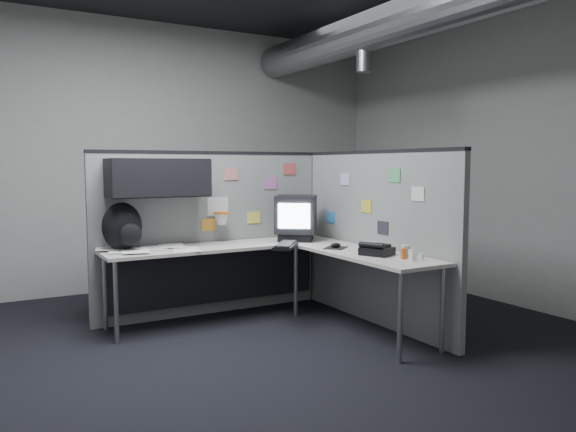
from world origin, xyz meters
TOP-DOWN VIEW (x-y plane):
  - room at (0.56, 0.00)m, footprint 5.62×5.62m
  - partition_back at (-0.25, 1.23)m, footprint 2.44×0.42m
  - partition_right at (1.10, 0.22)m, footprint 0.07×2.23m
  - desk at (0.15, 0.70)m, footprint 2.31×2.11m
  - monitor at (0.67, 0.94)m, footprint 0.56×0.56m
  - keyboard at (0.32, 0.54)m, footprint 0.42×0.46m
  - mouse at (0.70, 0.28)m, footprint 0.29×0.28m
  - phone at (0.77, -0.23)m, footprint 0.30×0.31m
  - bottles at (0.86, -0.55)m, footprint 0.15×0.17m
  - cup at (0.90, -0.45)m, footprint 0.08×0.08m
  - papers at (-0.83, 1.05)m, footprint 0.90×0.71m
  - backpack at (-1.03, 1.09)m, footprint 0.37×0.34m

SIDE VIEW (x-z plane):
  - desk at x=0.15m, z-range 0.25..0.98m
  - papers at x=-0.83m, z-range 0.73..0.75m
  - mouse at x=0.70m, z-range 0.72..0.77m
  - keyboard at x=0.32m, z-range 0.73..0.77m
  - bottles at x=0.86m, z-range 0.72..0.81m
  - phone at x=0.77m, z-range 0.72..0.83m
  - cup at x=0.90m, z-range 0.73..0.83m
  - partition_right at x=1.10m, z-range 0.00..1.63m
  - backpack at x=-1.03m, z-range 0.72..1.16m
  - monitor at x=0.67m, z-range 0.74..1.19m
  - partition_back at x=-0.25m, z-range 0.18..1.81m
  - room at x=0.56m, z-range 0.49..3.71m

